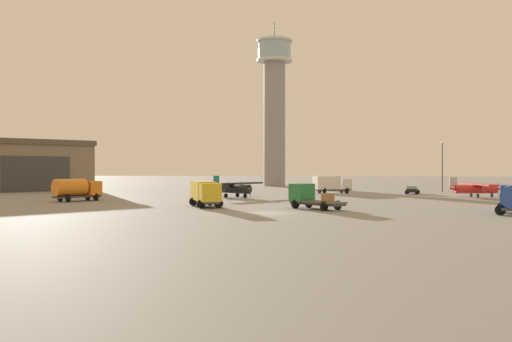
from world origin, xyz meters
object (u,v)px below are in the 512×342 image
at_px(airplane_black, 232,187).
at_px(truck_box_yellow, 205,192).
at_px(truck_flatbed_green, 310,197).
at_px(truck_box_white, 331,184).
at_px(light_post_east, 442,162).
at_px(car_black, 412,190).
at_px(control_tower, 274,102).
at_px(truck_fuel_tanker_orange, 76,189).
at_px(airplane_red, 475,188).

relative_size(airplane_black, truck_box_yellow, 1.36).
bearing_deg(truck_flatbed_green, truck_box_white, -52.11).
bearing_deg(airplane_black, light_post_east, 68.76).
height_order(airplane_black, car_black, airplane_black).
bearing_deg(control_tower, truck_fuel_tanker_orange, -111.53).
height_order(control_tower, truck_box_yellow, control_tower).
height_order(airplane_red, truck_box_white, airplane_red).
bearing_deg(control_tower, car_black, -53.73).
bearing_deg(light_post_east, truck_box_yellow, -132.37).
height_order(truck_box_yellow, truck_box_white, truck_box_white).
bearing_deg(airplane_black, truck_box_yellow, -53.48).
distance_m(airplane_red, truck_box_white, 22.98).
distance_m(truck_box_white, car_black, 13.48).
relative_size(truck_box_yellow, truck_flatbed_green, 1.11).
xyz_separation_m(truck_flatbed_green, light_post_east, (24.01, 41.17, 4.09)).
bearing_deg(truck_flatbed_green, airplane_black, -16.38).
xyz_separation_m(control_tower, light_post_east, (32.01, -26.43, -14.22)).
xyz_separation_m(airplane_black, truck_fuel_tanker_orange, (-19.43, -10.50, 0.17)).
distance_m(truck_box_yellow, truck_box_white, 35.45).
bearing_deg(truck_box_yellow, truck_flatbed_green, 58.19).
distance_m(truck_flatbed_green, light_post_east, 47.84).
relative_size(control_tower, truck_fuel_tanker_orange, 6.06).
distance_m(truck_fuel_tanker_orange, truck_box_yellow, 20.51).
xyz_separation_m(airplane_black, car_black, (28.61, 12.93, -0.76)).
relative_size(truck_box_yellow, truck_box_white, 1.04).
xyz_separation_m(control_tower, truck_flatbed_green, (8.00, -67.60, -18.31)).
distance_m(truck_box_white, light_post_east, 21.93).
bearing_deg(airplane_black, truck_fuel_tanker_orange, -113.40).
xyz_separation_m(control_tower, truck_fuel_tanker_orange, (-22.81, -57.81, -17.95)).
height_order(truck_box_yellow, car_black, truck_box_yellow).
bearing_deg(control_tower, airplane_red, -53.39).
xyz_separation_m(truck_box_yellow, car_black, (29.16, 31.44, -0.91)).
distance_m(control_tower, airplane_black, 50.78).
bearing_deg(airplane_red, control_tower, 118.42).
distance_m(airplane_black, truck_fuel_tanker_orange, 22.08).
distance_m(control_tower, car_black, 46.64).
height_order(car_black, light_post_east, light_post_east).
bearing_deg(truck_fuel_tanker_orange, airplane_black, -24.33).
distance_m(airplane_red, light_post_east, 17.87).
relative_size(airplane_red, car_black, 2.34).
relative_size(airplane_red, truck_box_white, 1.52).
distance_m(airplane_red, truck_flatbed_green, 34.19).
xyz_separation_m(car_black, light_post_east, (6.78, 7.95, 4.66)).
distance_m(airplane_black, light_post_east, 41.28).
bearing_deg(truck_flatbed_green, control_tower, -38.92).
relative_size(truck_box_yellow, car_black, 1.60).
xyz_separation_m(control_tower, truck_box_white, (11.78, -34.04, -17.96)).
relative_size(airplane_red, truck_flatbed_green, 1.62).
height_order(control_tower, airplane_red, control_tower).
bearing_deg(control_tower, airplane_black, -94.09).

